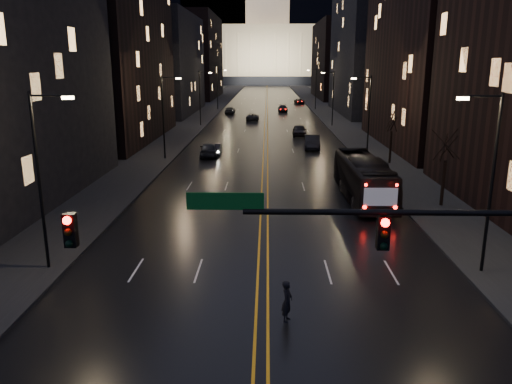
# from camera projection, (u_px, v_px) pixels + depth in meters

# --- Properties ---
(road) EXTENTS (20.00, 320.00, 0.02)m
(road) POSITION_uv_depth(u_px,v_px,m) (267.00, 100.00, 141.49)
(road) COLOR black
(road) RESTS_ON ground
(sidewalk_left) EXTENTS (8.00, 320.00, 0.16)m
(sidewalk_left) POSITION_uv_depth(u_px,v_px,m) (218.00, 100.00, 141.78)
(sidewalk_left) COLOR black
(sidewalk_left) RESTS_ON ground
(sidewalk_right) EXTENTS (8.00, 320.00, 0.16)m
(sidewalk_right) POSITION_uv_depth(u_px,v_px,m) (316.00, 100.00, 141.17)
(sidewalk_right) COLOR black
(sidewalk_right) RESTS_ON ground
(center_line) EXTENTS (0.62, 320.00, 0.01)m
(center_line) POSITION_uv_depth(u_px,v_px,m) (267.00, 100.00, 141.49)
(center_line) COLOR orange
(center_line) RESTS_ON road
(building_left_mid) EXTENTS (12.00, 30.00, 28.00)m
(building_left_mid) POSITION_uv_depth(u_px,v_px,m) (105.00, 33.00, 64.89)
(building_left_mid) COLOR black
(building_left_mid) RESTS_ON ground
(building_left_far) EXTENTS (12.00, 34.00, 20.00)m
(building_left_far) POSITION_uv_depth(u_px,v_px,m) (165.00, 64.00, 102.66)
(building_left_far) COLOR black
(building_left_far) RESTS_ON ground
(building_left_dist) EXTENTS (12.00, 40.00, 24.00)m
(building_left_dist) POSITION_uv_depth(u_px,v_px,m) (197.00, 57.00, 148.61)
(building_left_dist) COLOR black
(building_left_dist) RESTS_ON ground
(building_right_mid) EXTENTS (12.00, 34.00, 26.00)m
(building_right_mid) POSITION_uv_depth(u_px,v_px,m) (370.00, 49.00, 101.00)
(building_right_mid) COLOR black
(building_right_mid) RESTS_ON ground
(building_right_dist) EXTENTS (12.00, 40.00, 22.00)m
(building_right_dist) POSITION_uv_depth(u_px,v_px,m) (338.00, 60.00, 147.95)
(building_right_dist) COLOR black
(building_right_dist) RESTS_ON ground
(capitol) EXTENTS (90.00, 50.00, 58.50)m
(capitol) POSITION_uv_depth(u_px,v_px,m) (267.00, 49.00, 253.31)
(capitol) COLOR black
(capitol) RESTS_ON ground
(traffic_signal) EXTENTS (17.29, 0.45, 7.00)m
(traffic_signal) POSITION_uv_depth(u_px,v_px,m) (466.00, 250.00, 14.28)
(traffic_signal) COLOR black
(traffic_signal) RESTS_ON ground
(streetlamp_right_near) EXTENTS (2.13, 0.25, 9.00)m
(streetlamp_right_near) POSITION_uv_depth(u_px,v_px,m) (489.00, 175.00, 23.86)
(streetlamp_right_near) COLOR black
(streetlamp_right_near) RESTS_ON ground
(streetlamp_left_near) EXTENTS (2.13, 0.25, 9.00)m
(streetlamp_left_near) POSITION_uv_depth(u_px,v_px,m) (42.00, 173.00, 24.33)
(streetlamp_left_near) COLOR black
(streetlamp_left_near) RESTS_ON ground
(streetlamp_right_mid) EXTENTS (2.13, 0.25, 9.00)m
(streetlamp_right_mid) POSITION_uv_depth(u_px,v_px,m) (367.00, 113.00, 52.89)
(streetlamp_right_mid) COLOR black
(streetlamp_right_mid) RESTS_ON ground
(streetlamp_left_mid) EXTENTS (2.13, 0.25, 9.00)m
(streetlamp_left_mid) POSITION_uv_depth(u_px,v_px,m) (165.00, 113.00, 53.36)
(streetlamp_left_mid) COLOR black
(streetlamp_left_mid) RESTS_ON ground
(streetlamp_right_far) EXTENTS (2.13, 0.25, 9.00)m
(streetlamp_right_far) POSITION_uv_depth(u_px,v_px,m) (332.00, 96.00, 81.92)
(streetlamp_right_far) COLOR black
(streetlamp_right_far) RESTS_ON ground
(streetlamp_left_far) EXTENTS (2.13, 0.25, 9.00)m
(streetlamp_left_far) POSITION_uv_depth(u_px,v_px,m) (201.00, 95.00, 82.39)
(streetlamp_left_far) COLOR black
(streetlamp_left_far) RESTS_ON ground
(streetlamp_right_dist) EXTENTS (2.13, 0.25, 9.00)m
(streetlamp_right_dist) POSITION_uv_depth(u_px,v_px,m) (315.00, 87.00, 110.95)
(streetlamp_right_dist) COLOR black
(streetlamp_right_dist) RESTS_ON ground
(streetlamp_left_dist) EXTENTS (2.13, 0.25, 9.00)m
(streetlamp_left_dist) POSITION_uv_depth(u_px,v_px,m) (218.00, 87.00, 111.42)
(streetlamp_left_dist) COLOR black
(streetlamp_left_dist) RESTS_ON ground
(tree_right_mid) EXTENTS (2.40, 2.40, 6.65)m
(tree_right_mid) POSITION_uv_depth(u_px,v_px,m) (447.00, 146.00, 35.56)
(tree_right_mid) COLOR black
(tree_right_mid) RESTS_ON ground
(tree_right_far) EXTENTS (2.40, 2.40, 6.65)m
(tree_right_far) POSITION_uv_depth(u_px,v_px,m) (392.00, 121.00, 51.05)
(tree_right_far) COLOR black
(tree_right_far) RESTS_ON ground
(bus) EXTENTS (2.98, 11.93, 3.31)m
(bus) POSITION_uv_depth(u_px,v_px,m) (363.00, 178.00, 38.40)
(bus) COLOR black
(bus) RESTS_ON ground
(oncoming_car_a) EXTENTS (2.32, 5.00, 1.66)m
(oncoming_car_a) POSITION_uv_depth(u_px,v_px,m) (209.00, 149.00, 56.23)
(oncoming_car_a) COLOR black
(oncoming_car_a) RESTS_ON ground
(oncoming_car_b) EXTENTS (1.55, 4.08, 1.33)m
(oncoming_car_b) POSITION_uv_depth(u_px,v_px,m) (215.00, 149.00, 57.47)
(oncoming_car_b) COLOR black
(oncoming_car_b) RESTS_ON ground
(oncoming_car_c) EXTENTS (2.36, 4.81, 1.31)m
(oncoming_car_c) POSITION_uv_depth(u_px,v_px,m) (253.00, 117.00, 91.57)
(oncoming_car_c) COLOR black
(oncoming_car_c) RESTS_ON ground
(oncoming_car_d) EXTENTS (2.02, 4.79, 1.38)m
(oncoming_car_d) POSITION_uv_depth(u_px,v_px,m) (230.00, 110.00, 103.85)
(oncoming_car_d) COLOR black
(oncoming_car_d) RESTS_ON ground
(receding_car_a) EXTENTS (2.13, 5.29, 1.71)m
(receding_car_a) POSITION_uv_depth(u_px,v_px,m) (312.00, 142.00, 61.28)
(receding_car_a) COLOR black
(receding_car_a) RESTS_ON ground
(receding_car_b) EXTENTS (2.04, 4.86, 1.64)m
(receding_car_b) POSITION_uv_depth(u_px,v_px,m) (300.00, 131.00, 71.90)
(receding_car_b) COLOR black
(receding_car_b) RESTS_ON ground
(receding_car_c) EXTENTS (2.01, 4.94, 1.43)m
(receding_car_c) POSITION_uv_depth(u_px,v_px,m) (283.00, 109.00, 107.37)
(receding_car_c) COLOR black
(receding_car_c) RESTS_ON ground
(receding_car_d) EXTENTS (2.66, 4.86, 1.29)m
(receding_car_d) POSITION_uv_depth(u_px,v_px,m) (299.00, 101.00, 129.01)
(receding_car_d) COLOR black
(receding_car_d) RESTS_ON ground
(pedestrian_a) EXTENTS (0.60, 0.74, 1.77)m
(pedestrian_a) POSITION_uv_depth(u_px,v_px,m) (287.00, 301.00, 20.29)
(pedestrian_a) COLOR black
(pedestrian_a) RESTS_ON ground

